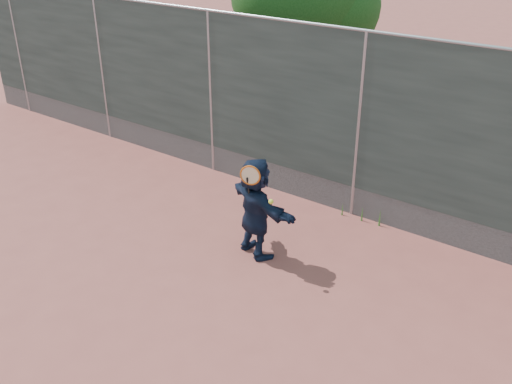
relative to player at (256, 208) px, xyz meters
The scene contains 5 objects.
ground 1.85m from the player, 69.94° to the right, with size 80.00×80.00×0.00m, color #9E4C42.
player is the anchor object (origin of this frame).
fence 2.16m from the player, 73.14° to the left, with size 20.00×0.06×3.03m.
swing_action 0.60m from the player, 67.19° to the right, with size 0.57×0.19×0.51m.
weed_clump 2.09m from the player, 64.04° to the left, with size 0.68×0.07×0.30m.
Camera 1 is at (3.64, -4.18, 4.64)m, focal length 40.00 mm.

